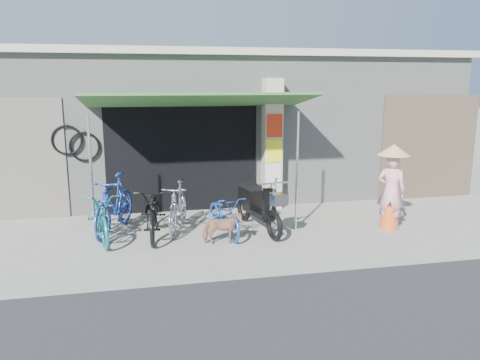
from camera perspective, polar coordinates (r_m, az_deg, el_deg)
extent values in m
plane|color=gray|center=(8.67, 2.66, -7.76)|extent=(80.00, 80.00, 0.00)
cube|color=gray|center=(13.22, -2.79, 6.80)|extent=(12.00, 5.00, 3.50)
cube|color=beige|center=(13.19, -2.87, 14.74)|extent=(12.30, 5.30, 0.16)
cube|color=black|center=(10.66, -7.02, 2.80)|extent=(3.40, 0.06, 2.50)
cube|color=black|center=(10.80, -6.93, -0.87)|extent=(3.06, 0.04, 1.10)
torus|color=black|center=(10.61, -18.44, 3.88)|extent=(0.65, 0.05, 0.65)
cylinder|color=silver|center=(10.60, -18.54, 5.61)|extent=(0.02, 0.02, 0.12)
torus|color=black|center=(10.64, -20.36, 4.58)|extent=(0.65, 0.05, 0.65)
cylinder|color=silver|center=(10.63, -20.47, 6.31)|extent=(0.02, 0.02, 0.12)
cube|color=#BDB3A1|center=(10.85, 3.88, 4.36)|extent=(0.42, 0.42, 3.00)
cube|color=red|center=(10.59, 4.24, 6.62)|extent=(0.36, 0.02, 0.52)
cube|color=yellow|center=(10.66, 4.19, 3.56)|extent=(0.36, 0.02, 0.52)
cube|color=silver|center=(10.75, 4.15, 0.61)|extent=(0.36, 0.02, 0.50)
cube|color=#2F5F2A|center=(9.64, -4.94, 9.67)|extent=(4.60, 1.88, 0.35)
cylinder|color=silver|center=(8.88, -17.63, 0.06)|extent=(0.05, 0.05, 2.36)
cylinder|color=silver|center=(9.31, 6.96, 1.06)|extent=(0.05, 0.05, 2.36)
cube|color=brown|center=(12.75, 22.01, 3.73)|extent=(2.60, 0.06, 2.60)
cube|color=#6B665B|center=(11.03, -27.12, 2.14)|extent=(2.60, 0.06, 2.60)
imported|color=#196F73|center=(9.13, -16.70, -4.12)|extent=(1.02, 1.91, 0.95)
imported|color=#203D96|center=(9.46, -15.06, -2.87)|extent=(1.12, 1.98, 1.15)
imported|color=black|center=(9.09, -10.45, -3.72)|extent=(0.77, 1.93, 1.00)
imported|color=#A6A7AB|center=(9.32, -7.58, -3.25)|extent=(0.90, 1.72, 0.99)
imported|color=#204493|center=(9.05, -1.95, -4.23)|extent=(0.84, 1.62, 0.81)
imported|color=tan|center=(8.56, -2.17, -5.91)|extent=(0.71, 0.33, 0.60)
torus|color=black|center=(8.76, 4.20, -5.61)|extent=(0.21, 0.58, 0.57)
torus|color=black|center=(9.97, 0.46, -3.43)|extent=(0.21, 0.58, 0.57)
cube|color=black|center=(9.34, 2.21, -3.98)|extent=(0.44, 1.05, 0.11)
cube|color=black|center=(9.60, 1.25, -2.07)|extent=(0.39, 0.63, 0.36)
cube|color=black|center=(9.55, 1.26, -0.75)|extent=(0.37, 0.63, 0.10)
cube|color=black|center=(8.84, 3.59, -2.88)|extent=(0.25, 0.15, 0.60)
cylinder|color=silver|center=(8.58, 4.18, -0.39)|extent=(0.55, 0.15, 0.03)
cube|color=silver|center=(8.48, 4.76, -2.35)|extent=(0.32, 0.27, 0.21)
imported|color=pink|center=(9.83, 17.94, -1.32)|extent=(0.67, 0.63, 1.54)
cone|color=#D94F1E|center=(9.96, 17.75, -4.34)|extent=(0.38, 0.38, 0.46)
cone|color=tan|center=(9.68, 18.26, 3.52)|extent=(0.64, 0.64, 0.22)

